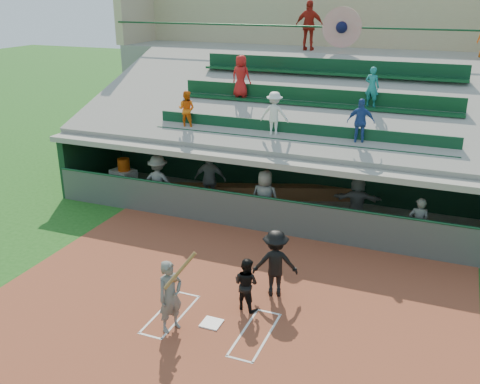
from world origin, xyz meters
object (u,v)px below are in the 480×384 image
at_px(white_table, 124,179).
at_px(catcher, 246,284).
at_px(home_plate, 212,323).
at_px(water_cooler, 124,164).
at_px(batter_at_plate, 170,296).

bearing_deg(white_table, catcher, -24.05).
height_order(home_plate, catcher, catcher).
xyz_separation_m(home_plate, catcher, (0.47, 0.88, 0.62)).
bearing_deg(white_table, water_cooler, -4.22).
relative_size(home_plate, white_table, 0.51).
bearing_deg(water_cooler, catcher, -38.91).
bearing_deg(water_cooler, home_plate, -45.02).
distance_m(home_plate, water_cooler, 9.24).
bearing_deg(water_cooler, batter_at_plate, -50.41).
relative_size(catcher, white_table, 1.50).
height_order(catcher, white_table, catcher).
relative_size(batter_at_plate, water_cooler, 4.49).
bearing_deg(home_plate, white_table, 135.16).
xyz_separation_m(home_plate, batter_at_plate, (-0.72, -0.49, 0.81)).
bearing_deg(catcher, water_cooler, -24.37).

